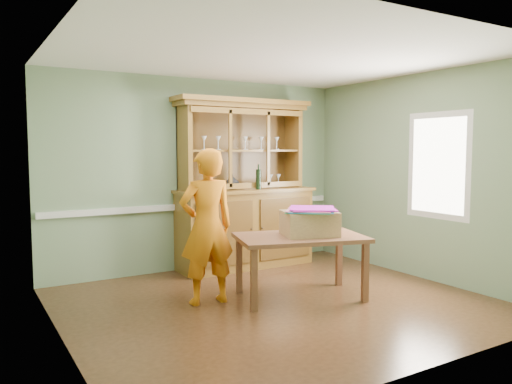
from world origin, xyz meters
TOP-DOWN VIEW (x-y plane):
  - floor at (0.00, 0.00)m, footprint 4.50×4.50m
  - ceiling at (0.00, 0.00)m, footprint 4.50×4.50m
  - wall_back at (0.00, 2.00)m, footprint 4.50×0.00m
  - wall_left at (-2.25, 0.00)m, footprint 0.00×4.00m
  - wall_right at (2.25, 0.00)m, footprint 0.00×4.00m
  - wall_front at (0.00, -2.00)m, footprint 4.50×0.00m
  - chair_rail at (0.00, 1.98)m, footprint 4.41×0.05m
  - framed_map at (-2.23, 0.30)m, footprint 0.03×0.60m
  - window_panel at (2.23, -0.30)m, footprint 0.03×0.96m
  - china_hutch at (0.56, 1.72)m, footprint 2.06×0.68m
  - dining_table at (0.35, 0.06)m, footprint 1.62×1.23m
  - cardboard_box at (0.45, 0.02)m, footprint 0.72×0.64m
  - kite_stack at (0.44, -0.00)m, footprint 0.70×0.70m
  - person at (-0.66, 0.41)m, footprint 0.65×0.45m

SIDE VIEW (x-z plane):
  - floor at x=0.00m, z-range 0.00..0.00m
  - dining_table at x=0.35m, z-range 0.27..0.99m
  - china_hutch at x=0.56m, z-range -0.36..2.06m
  - person at x=-0.66m, z-range 0.00..1.71m
  - cardboard_box at x=0.45m, z-range 0.72..1.00m
  - chair_rail at x=0.00m, z-range 0.86..0.94m
  - kite_stack at x=0.44m, z-range 1.00..1.04m
  - wall_back at x=0.00m, z-range -0.90..3.60m
  - wall_left at x=-2.25m, z-range -0.65..3.35m
  - wall_right at x=2.25m, z-range -0.65..3.35m
  - wall_front at x=0.00m, z-range -0.90..3.60m
  - window_panel at x=2.23m, z-range 0.82..2.18m
  - framed_map at x=-2.23m, z-range 1.32..1.78m
  - ceiling at x=0.00m, z-range 2.70..2.70m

